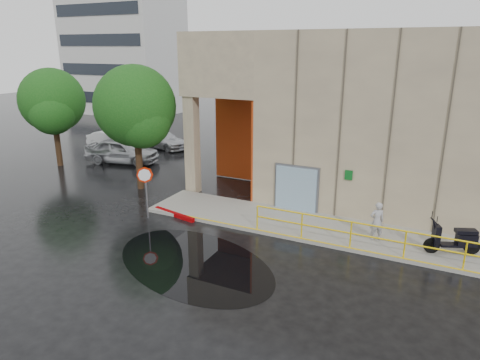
{
  "coord_description": "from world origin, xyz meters",
  "views": [
    {
      "loc": [
        5.99,
        -11.73,
        7.31
      ],
      "look_at": [
        -1.21,
        3.0,
        2.2
      ],
      "focal_mm": 32.0,
      "sensor_mm": 36.0,
      "label": 1
    }
  ],
  "objects_px": {
    "scooter": "(455,231)",
    "car_b": "(113,140)",
    "tree_near": "(137,110)",
    "person": "(377,221)",
    "car_a": "(122,151)",
    "red_curb": "(174,214)",
    "tree_far": "(52,103)",
    "stop_sign": "(145,181)",
    "car_c": "(163,140)"
  },
  "relations": [
    {
      "from": "car_a",
      "to": "tree_far",
      "type": "xyz_separation_m",
      "value": [
        -3.07,
        -2.41,
        3.17
      ]
    },
    {
      "from": "car_c",
      "to": "tree_near",
      "type": "bearing_deg",
      "value": -137.92
    },
    {
      "from": "tree_near",
      "to": "tree_far",
      "type": "relative_size",
      "value": 1.06
    },
    {
      "from": "tree_far",
      "to": "scooter",
      "type": "bearing_deg",
      "value": -6.82
    },
    {
      "from": "person",
      "to": "tree_far",
      "type": "bearing_deg",
      "value": -38.21
    },
    {
      "from": "stop_sign",
      "to": "car_c",
      "type": "bearing_deg",
      "value": 107.22
    },
    {
      "from": "scooter",
      "to": "tree_near",
      "type": "xyz_separation_m",
      "value": [
        -15.05,
        1.34,
        3.24
      ]
    },
    {
      "from": "car_b",
      "to": "red_curb",
      "type": "bearing_deg",
      "value": -121.35
    },
    {
      "from": "red_curb",
      "to": "car_c",
      "type": "bearing_deg",
      "value": 127.79
    },
    {
      "from": "stop_sign",
      "to": "car_b",
      "type": "distance_m",
      "value": 14.43
    },
    {
      "from": "red_curb",
      "to": "tree_near",
      "type": "relative_size",
      "value": 0.37
    },
    {
      "from": "car_a",
      "to": "car_c",
      "type": "relative_size",
      "value": 1.12
    },
    {
      "from": "red_curb",
      "to": "car_c",
      "type": "height_order",
      "value": "car_c"
    },
    {
      "from": "stop_sign",
      "to": "scooter",
      "type": "bearing_deg",
      "value": -7.16
    },
    {
      "from": "car_c",
      "to": "car_a",
      "type": "bearing_deg",
      "value": -165.19
    },
    {
      "from": "car_b",
      "to": "tree_near",
      "type": "bearing_deg",
      "value": -123.23
    },
    {
      "from": "stop_sign",
      "to": "red_curb",
      "type": "relative_size",
      "value": 0.99
    },
    {
      "from": "red_curb",
      "to": "tree_far",
      "type": "xyz_separation_m",
      "value": [
        -11.43,
        3.85,
        3.9
      ]
    },
    {
      "from": "scooter",
      "to": "car_a",
      "type": "relative_size",
      "value": 0.42
    },
    {
      "from": "scooter",
      "to": "tree_far",
      "type": "xyz_separation_m",
      "value": [
        -22.73,
        2.72,
        2.96
      ]
    },
    {
      "from": "person",
      "to": "stop_sign",
      "type": "relative_size",
      "value": 0.65
    },
    {
      "from": "red_curb",
      "to": "tree_far",
      "type": "distance_m",
      "value": 12.68
    },
    {
      "from": "person",
      "to": "car_c",
      "type": "distance_m",
      "value": 19.8
    },
    {
      "from": "tree_far",
      "to": "stop_sign",
      "type": "bearing_deg",
      "value": -23.51
    },
    {
      "from": "scooter",
      "to": "stop_sign",
      "type": "bearing_deg",
      "value": 166.91
    },
    {
      "from": "person",
      "to": "red_curb",
      "type": "xyz_separation_m",
      "value": [
        -8.62,
        -1.11,
        -0.83
      ]
    },
    {
      "from": "stop_sign",
      "to": "car_c",
      "type": "relative_size",
      "value": 0.55
    },
    {
      "from": "car_b",
      "to": "tree_near",
      "type": "relative_size",
      "value": 0.64
    },
    {
      "from": "scooter",
      "to": "car_b",
      "type": "relative_size",
      "value": 0.48
    },
    {
      "from": "tree_near",
      "to": "car_c",
      "type": "bearing_deg",
      "value": 119.27
    },
    {
      "from": "stop_sign",
      "to": "red_curb",
      "type": "distance_m",
      "value": 2.03
    },
    {
      "from": "car_c",
      "to": "scooter",
      "type": "bearing_deg",
      "value": -103.65
    },
    {
      "from": "car_b",
      "to": "stop_sign",
      "type": "bearing_deg",
      "value": -125.87
    },
    {
      "from": "person",
      "to": "car_b",
      "type": "bearing_deg",
      "value": -51.61
    },
    {
      "from": "stop_sign",
      "to": "car_b",
      "type": "relative_size",
      "value": 0.57
    },
    {
      "from": "person",
      "to": "car_a",
      "type": "relative_size",
      "value": 0.32
    },
    {
      "from": "car_c",
      "to": "tree_near",
      "type": "xyz_separation_m",
      "value": [
        4.78,
        -8.53,
        3.64
      ]
    },
    {
      "from": "person",
      "to": "stop_sign",
      "type": "bearing_deg",
      "value": -19.58
    },
    {
      "from": "car_c",
      "to": "car_b",
      "type": "bearing_deg",
      "value": 136.63
    },
    {
      "from": "person",
      "to": "car_a",
      "type": "distance_m",
      "value": 17.74
    },
    {
      "from": "stop_sign",
      "to": "tree_far",
      "type": "relative_size",
      "value": 0.39
    },
    {
      "from": "car_a",
      "to": "car_c",
      "type": "xyz_separation_m",
      "value": [
        -0.17,
        4.74,
        -0.19
      ]
    },
    {
      "from": "car_b",
      "to": "tree_far",
      "type": "bearing_deg",
      "value": -171.86
    },
    {
      "from": "scooter",
      "to": "car_c",
      "type": "distance_m",
      "value": 22.15
    },
    {
      "from": "car_a",
      "to": "red_curb",
      "type": "bearing_deg",
      "value": -139.94
    },
    {
      "from": "scooter",
      "to": "car_a",
      "type": "bearing_deg",
      "value": 143.69
    },
    {
      "from": "person",
      "to": "car_c",
      "type": "xyz_separation_m",
      "value": [
        -17.15,
        9.89,
        -0.3
      ]
    },
    {
      "from": "car_b",
      "to": "car_c",
      "type": "height_order",
      "value": "car_b"
    },
    {
      "from": "tree_near",
      "to": "tree_far",
      "type": "distance_m",
      "value": 7.81
    },
    {
      "from": "car_b",
      "to": "person",
      "type": "bearing_deg",
      "value": -104.88
    }
  ]
}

